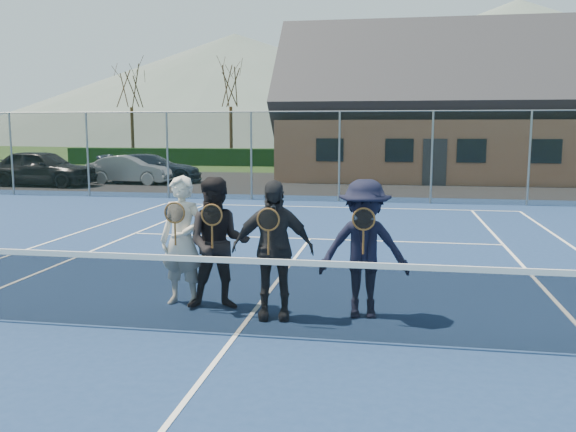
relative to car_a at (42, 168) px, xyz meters
name	(u,v)px	position (x,y,z in m)	size (l,w,h in m)	color
ground	(352,184)	(12.91, 3.11, -0.78)	(220.00, 220.00, 0.00)	#244017
court_surface	(236,336)	(12.91, -16.89, -0.77)	(30.00, 30.00, 0.02)	navy
tarmac_carpark	(263,183)	(8.91, 3.11, -0.77)	(40.00, 12.00, 0.01)	black
hedge_row	(365,158)	(12.91, 15.11, -0.23)	(40.00, 1.20, 1.10)	black
hill_west	(235,89)	(-12.09, 78.11, 8.22)	(110.00, 110.00, 18.00)	#54645D
hill_centre	(515,72)	(32.91, 78.11, 10.22)	(120.00, 120.00, 22.00)	slate
car_a	(42,168)	(0.00, 0.00, 0.00)	(1.83, 4.55, 1.55)	black
car_b	(132,170)	(3.28, 1.64, -0.15)	(1.33, 3.80, 1.25)	#969A9E
car_c	(152,168)	(3.95, 2.30, -0.13)	(1.82, 4.47, 1.30)	#1A2434
court_markings	(236,335)	(12.91, -16.89, -0.75)	(11.03, 23.83, 0.01)	white
tennis_net	(236,293)	(12.91, -16.89, -0.24)	(11.68, 0.08, 1.10)	slate
perimeter_fence	(339,156)	(12.91, -3.39, 0.75)	(30.07, 0.07, 3.02)	slate
clubhouse	(442,96)	(16.91, 7.11, 3.21)	(15.60, 8.20, 7.70)	#9E6B4C
tree_a	(130,78)	(-3.09, 16.11, 5.02)	(3.20, 3.20, 7.77)	#352413
tree_b	(230,77)	(3.91, 16.11, 5.02)	(3.20, 3.20, 7.77)	#3D2516
tree_c	(400,74)	(14.91, 16.11, 5.02)	(3.20, 3.20, 7.77)	#332312
tree_d	(569,72)	(24.91, 16.11, 5.02)	(3.20, 3.20, 7.77)	#332212
player_a	(182,241)	(11.86, -15.76, 0.15)	(0.72, 0.55, 1.80)	silver
player_b	(218,244)	(12.40, -15.87, 0.15)	(1.00, 0.86, 1.80)	black
player_c	(273,250)	(13.21, -16.14, 0.15)	(1.10, 0.57, 1.80)	black
player_d	(364,249)	(14.36, -15.90, 0.15)	(1.23, 0.80, 1.80)	black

